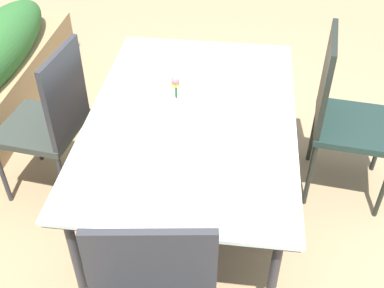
{
  "coord_description": "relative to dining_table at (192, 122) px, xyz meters",
  "views": [
    {
      "loc": [
        -1.88,
        -0.16,
        2.16
      ],
      "look_at": [
        0.05,
        0.08,
        0.54
      ],
      "focal_mm": 44.53,
      "sensor_mm": 36.0,
      "label": 1
    }
  ],
  "objects": [
    {
      "name": "ground_plane",
      "position": [
        -0.05,
        -0.08,
        -0.69
      ],
      "size": [
        12.0,
        12.0,
        0.0
      ],
      "primitive_type": "plane",
      "color": "#9E7F5B"
    },
    {
      "name": "dining_table",
      "position": [
        0.0,
        0.0,
        0.0
      ],
      "size": [
        1.57,
        1.04,
        0.74
      ],
      "color": "silver",
      "rests_on": "ground"
    },
    {
      "name": "chair_far_side",
      "position": [
        0.14,
        0.83,
        -0.15
      ],
      "size": [
        0.49,
        0.49,
        0.98
      ],
      "rotation": [
        0.0,
        0.0,
        -0.13
      ],
      "color": "#313630",
      "rests_on": "ground"
    },
    {
      "name": "chair_near_right",
      "position": [
        0.36,
        -0.82,
        -0.12
      ],
      "size": [
        0.51,
        0.51,
        1.02
      ],
      "rotation": [
        0.0,
        0.0,
        3.02
      ],
      "color": "#1B2E2A",
      "rests_on": "ground"
    },
    {
      "name": "flower_vase",
      "position": [
        -0.07,
        0.07,
        0.17
      ],
      "size": [
        0.06,
        0.06,
        0.27
      ],
      "color": "silver",
      "rests_on": "dining_table"
    }
  ]
}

